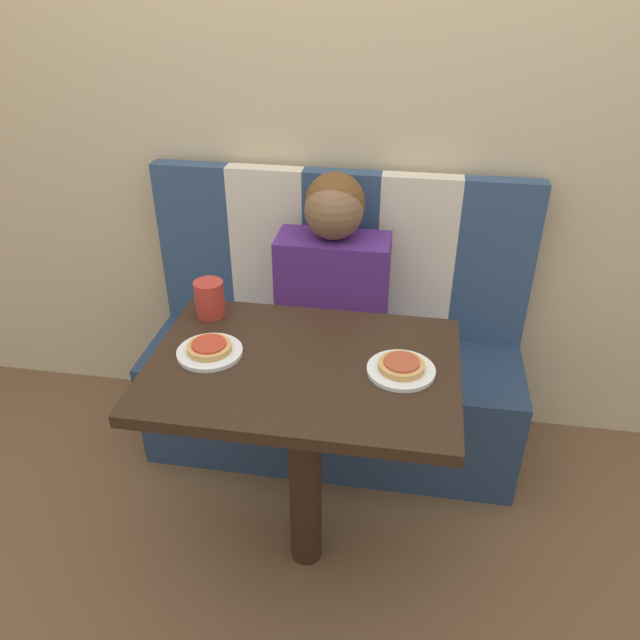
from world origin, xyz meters
TOP-DOWN VIEW (x-y plane):
  - ground_plane at (0.00, 0.00)m, footprint 12.00×12.00m
  - wall_back at (0.00, 0.84)m, footprint 7.00×0.05m
  - booth_seat at (0.00, 0.55)m, footprint 1.39×0.46m
  - booth_backrest at (0.00, 0.75)m, footprint 1.39×0.07m
  - dining_table at (0.00, 0.00)m, footprint 0.83×0.59m
  - person at (0.00, 0.55)m, footprint 0.38×0.22m
  - plate_left at (-0.26, -0.00)m, footprint 0.18×0.18m
  - plate_right at (0.26, -0.00)m, footprint 0.18×0.18m
  - pizza_left at (-0.26, -0.00)m, footprint 0.12×0.12m
  - pizza_right at (0.26, -0.00)m, footprint 0.12×0.12m
  - drinking_cup at (-0.32, 0.21)m, footprint 0.09×0.09m

SIDE VIEW (x-z plane):
  - ground_plane at x=0.00m, z-range 0.00..0.00m
  - booth_seat at x=0.00m, z-range 0.00..0.43m
  - dining_table at x=0.00m, z-range 0.25..1.02m
  - booth_backrest at x=0.00m, z-range 0.43..1.06m
  - person at x=0.00m, z-range 0.43..1.11m
  - plate_left at x=-0.26m, z-range 0.77..0.78m
  - plate_right at x=0.26m, z-range 0.77..0.78m
  - pizza_left at x=-0.26m, z-range 0.78..0.81m
  - pizza_right at x=0.26m, z-range 0.78..0.81m
  - drinking_cup at x=-0.32m, z-range 0.77..0.88m
  - wall_back at x=0.00m, z-range 0.00..2.60m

